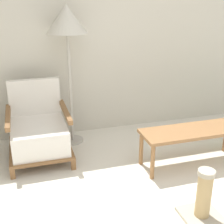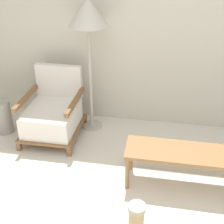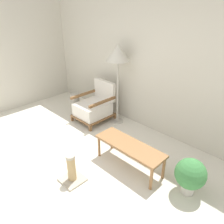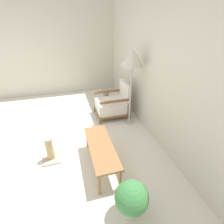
{
  "view_description": "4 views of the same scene",
  "coord_description": "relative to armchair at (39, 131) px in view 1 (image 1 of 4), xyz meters",
  "views": [
    {
      "loc": [
        -1.01,
        -1.54,
        1.77
      ],
      "look_at": [
        -0.09,
        1.54,
        0.55
      ],
      "focal_mm": 50.0,
      "sensor_mm": 36.0,
      "label": 1
    },
    {
      "loc": [
        0.44,
        -1.42,
        2.24
      ],
      "look_at": [
        -0.09,
        1.54,
        0.55
      ],
      "focal_mm": 50.0,
      "sensor_mm": 36.0,
      "label": 2
    },
    {
      "loc": [
        2.47,
        -1.02,
        2.35
      ],
      "look_at": [
        -0.09,
        1.54,
        0.55
      ],
      "focal_mm": 35.0,
      "sensor_mm": 36.0,
      "label": 3
    },
    {
      "loc": [
        2.85,
        0.69,
        2.26
      ],
      "look_at": [
        -0.09,
        1.54,
        0.55
      ],
      "focal_mm": 28.0,
      "sensor_mm": 36.0,
      "label": 4
    }
  ],
  "objects": [
    {
      "name": "coffee_table",
      "position": [
        1.58,
        -0.65,
        0.05
      ],
      "size": [
        1.15,
        0.39,
        0.41
      ],
      "color": "olive",
      "rests_on": "ground_plane"
    },
    {
      "name": "scratching_post",
      "position": [
        1.2,
        -1.48,
        -0.14
      ],
      "size": [
        0.33,
        0.33,
        0.46
      ],
      "color": "#B2A893",
      "rests_on": "ground_plane"
    },
    {
      "name": "wall_back",
      "position": [
        0.88,
        0.6,
        1.04
      ],
      "size": [
        8.0,
        0.06,
        2.7
      ],
      "color": "beige",
      "rests_on": "ground_plane"
    },
    {
      "name": "floor_lamp",
      "position": [
        0.43,
        0.29,
        1.14
      ],
      "size": [
        0.47,
        0.47,
        1.67
      ],
      "color": "#B7B2A8",
      "rests_on": "ground_plane"
    },
    {
      "name": "armchair",
      "position": [
        0.0,
        0.0,
        0.0
      ],
      "size": [
        0.68,
        0.78,
        0.84
      ],
      "color": "brown",
      "rests_on": "ground_plane"
    }
  ]
}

